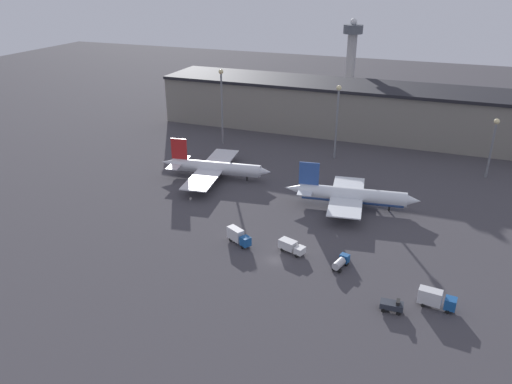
{
  "coord_description": "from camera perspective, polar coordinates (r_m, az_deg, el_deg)",
  "views": [
    {
      "loc": [
        32.19,
        -96.14,
        63.22
      ],
      "look_at": [
        -13.51,
        22.65,
        6.0
      ],
      "focal_mm": 35.0,
      "sensor_mm": 36.0,
      "label": 1
    }
  ],
  "objects": [
    {
      "name": "lamp_post_0",
      "position": [
        192.77,
        -3.95,
        10.62
      ],
      "size": [
        1.8,
        1.8,
        29.08
      ],
      "color": "slate",
      "rests_on": "ground"
    },
    {
      "name": "airplane_0",
      "position": [
        164.17,
        -4.76,
        2.77
      ],
      "size": [
        37.67,
        38.12,
        12.57
      ],
      "rotation": [
        0.0,
        0.0,
        0.14
      ],
      "color": "silver",
      "rests_on": "ground"
    },
    {
      "name": "control_tower",
      "position": [
        248.42,
        10.81,
        14.85
      ],
      "size": [
        9.0,
        9.0,
        42.3
      ],
      "color": "#99999E",
      "rests_on": "ground"
    },
    {
      "name": "ground",
      "position": [
        119.48,
        2.17,
        -7.76
      ],
      "size": [
        600.0,
        600.0,
        0.0
      ],
      "primitive_type": "plane",
      "color": "#423F44"
    },
    {
      "name": "service_vehicle_1",
      "position": [
        106.35,
        15.27,
        -12.4
      ],
      "size": [
        4.65,
        2.47,
        2.78
      ],
      "rotation": [
        0.0,
        0.0,
        0.04
      ],
      "color": "#282D38",
      "rests_on": "ground"
    },
    {
      "name": "service_vehicle_2",
      "position": [
        121.89,
        4.03,
        -6.2
      ],
      "size": [
        7.17,
        4.59,
        2.9
      ],
      "rotation": [
        0.0,
        0.0,
        -0.34
      ],
      "color": "white",
      "rests_on": "ground"
    },
    {
      "name": "service_vehicle_4",
      "position": [
        109.49,
        19.81,
        -11.38
      ],
      "size": [
        7.63,
        3.11,
        3.84
      ],
      "rotation": [
        0.0,
        0.0,
        -0.11
      ],
      "color": "#195199",
      "rests_on": "ground"
    },
    {
      "name": "airplane_1",
      "position": [
        145.55,
        10.78,
        -0.39
      ],
      "size": [
        38.66,
        29.26,
        12.73
      ],
      "rotation": [
        0.0,
        0.0,
        0.14
      ],
      "color": "white",
      "rests_on": "ground"
    },
    {
      "name": "lamp_post_2",
      "position": [
        177.82,
        25.48,
        5.44
      ],
      "size": [
        1.8,
        1.8,
        19.95
      ],
      "color": "slate",
      "rests_on": "ground"
    },
    {
      "name": "service_vehicle_0",
      "position": [
        125.19,
        -2.05,
        -5.05
      ],
      "size": [
        7.51,
        5.45,
        3.77
      ],
      "rotation": [
        0.0,
        0.0,
        -0.51
      ],
      "color": "#195199",
      "rests_on": "ground"
    },
    {
      "name": "service_vehicle_3",
      "position": [
        117.27,
        9.67,
        -7.91
      ],
      "size": [
        3.28,
        5.74,
        2.63
      ],
      "rotation": [
        0.0,
        0.0,
        1.31
      ],
      "color": "#195199",
      "rests_on": "ground"
    },
    {
      "name": "lamp_post_1",
      "position": [
        179.45,
        9.28,
        8.89
      ],
      "size": [
        1.8,
        1.8,
        26.61
      ],
      "color": "slate",
      "rests_on": "ground"
    },
    {
      "name": "terminal_building",
      "position": [
        211.99,
        11.79,
        9.22
      ],
      "size": [
        167.55,
        27.71,
        20.37
      ],
      "color": "gray",
      "rests_on": "ground"
    }
  ]
}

